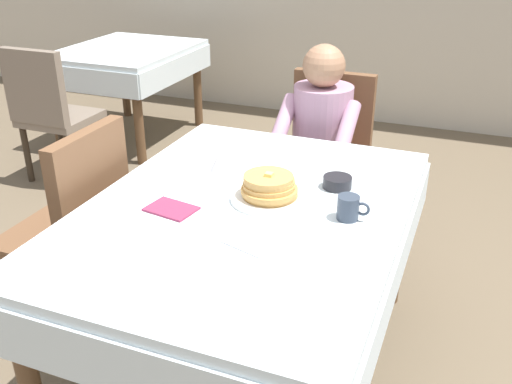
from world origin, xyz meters
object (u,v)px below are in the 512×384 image
plate_breakfast (269,198)px  background_table_far (127,63)px  diner_person (320,134)px  chair_left_side (76,220)px  chair_diner (326,149)px  syrup_pitcher (219,162)px  spoon_near_edge (240,249)px  breakfast_stack (269,186)px  knife_right_of_plate (318,211)px  fork_left_of_plate (219,193)px  cup_coffee (349,208)px  bowl_butter (337,182)px  background_chair_empty (49,107)px  dining_table_main (246,228)px

plate_breakfast → background_table_far: plate_breakfast is taller
diner_person → chair_left_side: bearing=53.3°
chair_diner → chair_left_side: bearing=57.1°
syrup_pitcher → spoon_near_edge: 0.62m
chair_left_side → breakfast_stack: chair_left_side is taller
spoon_near_edge → chair_left_side: bearing=179.2°
knife_right_of_plate → background_table_far: bearing=48.4°
fork_left_of_plate → cup_coffee: bearing=-86.2°
knife_right_of_plate → bowl_butter: bearing=-1.2°
chair_diner → chair_left_side: (-0.76, -1.17, 0.00)m
plate_breakfast → background_chair_empty: bearing=150.0°
bowl_butter → breakfast_stack: bearing=-136.8°
cup_coffee → fork_left_of_plate: bearing=178.2°
plate_breakfast → knife_right_of_plate: (0.19, -0.02, -0.01)m
knife_right_of_plate → breakfast_stack: bearing=85.5°
diner_person → chair_left_side: diner_person is taller
chair_left_side → background_chair_empty: (-1.15, 1.22, 0.00)m
chair_left_side → bowl_butter: chair_left_side is taller
cup_coffee → knife_right_of_plate: size_ratio=0.56×
chair_diner → cup_coffee: (0.38, -1.13, 0.25)m
diner_person → bowl_butter: (0.28, -0.74, 0.09)m
dining_table_main → background_table_far: same height
dining_table_main → fork_left_of_plate: 0.17m
plate_breakfast → background_chair_empty: size_ratio=0.30×
chair_left_side → dining_table_main: bearing=-90.0°
chair_diner → cup_coffee: chair_diner is taller
breakfast_stack → syrup_pitcher: breakfast_stack is taller
chair_left_side → breakfast_stack: size_ratio=4.40×
chair_diner → bowl_butter: (0.28, -0.90, 0.23)m
diner_person → breakfast_stack: (0.07, -0.94, 0.13)m
breakfast_stack → knife_right_of_plate: size_ratio=1.06×
breakfast_stack → knife_right_of_plate: (0.19, -0.02, -0.05)m
chair_left_side → background_table_far: size_ratio=0.83×
diner_person → spoon_near_edge: 1.30m
cup_coffee → syrup_pitcher: (-0.58, 0.21, -0.01)m
dining_table_main → breakfast_stack: 0.17m
dining_table_main → diner_person: diner_person is taller
chair_left_side → fork_left_of_plate: chair_left_side is taller
diner_person → background_table_far: (-1.91, 1.16, -0.05)m
chair_left_side → background_table_far: chair_left_side is taller
cup_coffee → spoon_near_edge: (-0.26, -0.32, -0.04)m
breakfast_stack → diner_person: bearing=94.5°
fork_left_of_plate → background_chair_empty: bearing=62.5°
chair_left_side → knife_right_of_plate: chair_left_side is taller
chair_diner → syrup_pitcher: size_ratio=11.63×
chair_diner → spoon_near_edge: bearing=94.4°
fork_left_of_plate → dining_table_main: bearing=-106.6°
diner_person → fork_left_of_plate: bearing=83.1°
fork_left_of_plate → background_table_far: bearing=45.8°
chair_diner → breakfast_stack: chair_diner is taller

